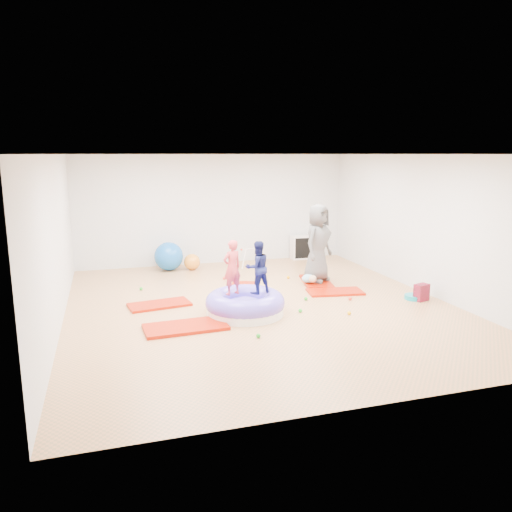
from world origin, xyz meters
name	(u,v)px	position (x,y,z in m)	size (l,w,h in m)	color
room	(261,232)	(0.00, 0.00, 1.40)	(7.01, 8.01, 2.81)	tan
gym_mat_front_left	(186,327)	(-1.55, -0.83, 0.03)	(1.34, 0.67, 0.06)	#A71104
gym_mat_mid_left	(159,305)	(-1.82, 0.56, 0.02)	(1.13, 0.57, 0.05)	#A71104
gym_mat_center_back	(242,288)	(-0.02, 1.24, 0.02)	(1.07, 0.53, 0.04)	#A71104
gym_mat_right	(335,292)	(1.74, 0.41, 0.02)	(1.12, 0.56, 0.05)	#A71104
gym_mat_rear_right	(316,281)	(1.70, 1.30, 0.02)	(1.16, 0.58, 0.05)	#A71104
inflatable_cushion	(245,305)	(-0.41, -0.39, 0.17)	(1.42, 1.42, 0.45)	white
child_pink	(232,265)	(-0.62, -0.30, 0.90)	(0.36, 0.23, 0.98)	#DA3F45
child_navy	(257,265)	(-0.17, -0.37, 0.88)	(0.46, 0.36, 0.95)	#14184E
adult_caregiver	(318,243)	(1.70, 1.27, 0.90)	(0.83, 0.54, 1.70)	#4E4E4E
infant	(310,278)	(1.48, 1.11, 0.16)	(0.36, 0.36, 0.21)	#82BCD7
ball_pit_balls	(277,296)	(0.46, 0.40, 0.04)	(4.09, 3.81, 0.07)	#F23E28
exercise_ball_blue	(169,256)	(-1.28, 3.45, 0.35)	(0.70, 0.70, 0.70)	#1359B5
exercise_ball_orange	(192,262)	(-0.72, 3.34, 0.20)	(0.40, 0.40, 0.40)	orange
infant_play_gym	(250,255)	(0.74, 3.23, 0.32)	(0.62, 0.59, 0.47)	silver
cube_shelf	(303,247)	(2.39, 3.79, 0.32)	(0.64, 0.32, 0.64)	silver
balance_disc	(414,297)	(3.03, -0.45, 0.04)	(0.38, 0.38, 0.09)	#0C8DA0
backpack	(421,292)	(3.10, -0.57, 0.16)	(0.29, 0.18, 0.33)	#B30E32
yellow_toy	(256,316)	(-0.26, -0.57, 0.01)	(0.18, 0.18, 0.03)	#F6B001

